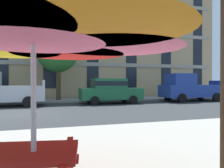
{
  "coord_description": "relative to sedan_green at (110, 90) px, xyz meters",
  "views": [
    {
      "loc": [
        1.36,
        -11.61,
        1.53
      ],
      "look_at": [
        5.94,
        3.2,
        1.4
      ],
      "focal_mm": 35.91,
      "sensor_mm": 36.0,
      "label": 1
    }
  ],
  "objects": [
    {
      "name": "sedan_green",
      "position": [
        0.0,
        0.0,
        0.0
      ],
      "size": [
        4.4,
        1.98,
        1.78
      ],
      "color": "#195933",
      "rests_on": "ground"
    },
    {
      "name": "sidewalk_far",
      "position": [
        -5.95,
        3.1,
        -0.89
      ],
      "size": [
        56.0,
        3.6,
        0.12
      ],
      "primitive_type": "cube",
      "color": "gray",
      "rests_on": "ground"
    },
    {
      "name": "ground_plane",
      "position": [
        -5.95,
        -3.7,
        -0.95
      ],
      "size": [
        120.0,
        120.0,
        0.0
      ],
      "primitive_type": "plane",
      "color": "#2D3033"
    },
    {
      "name": "street_tree_middle",
      "position": [
        -3.6,
        2.74,
        3.29
      ],
      "size": [
        3.32,
        3.31,
        6.04
      ],
      "color": "#4C3823",
      "rests_on": "ground"
    },
    {
      "name": "pickup_blue",
      "position": [
        6.65,
        0.0,
        0.08
      ],
      "size": [
        5.1,
        2.12,
        2.2
      ],
      "color": "navy",
      "rests_on": "ground"
    },
    {
      "name": "patio_umbrella",
      "position": [
        -4.69,
        -12.7,
        1.19
      ],
      "size": [
        3.58,
        3.32,
        2.41
      ],
      "color": "silver",
      "rests_on": "ground"
    },
    {
      "name": "apartment_building",
      "position": [
        -5.95,
        11.29,
        5.45
      ],
      "size": [
        38.97,
        12.08,
        12.8
      ],
      "color": "tan",
      "rests_on": "ground"
    }
  ]
}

